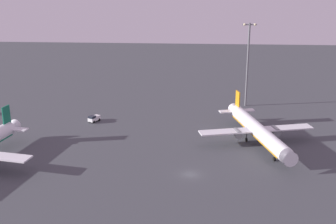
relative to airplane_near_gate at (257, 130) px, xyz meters
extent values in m
plane|color=#424449|center=(-18.29, -21.43, -4.11)|extent=(416.00, 416.00, 0.00)
cone|color=white|center=(-69.46, -2.49, 0.17)|extent=(4.04, 3.52, 3.57)
cube|color=white|center=(-69.82, -4.44, 0.38)|extent=(11.75, 4.55, 0.37)
cube|color=#146B4C|center=(-69.88, -4.75, 3.56)|extent=(0.91, 3.34, 6.79)
cylinder|color=white|center=(0.13, -0.52, 0.10)|extent=(12.98, 36.76, 3.90)
cone|color=white|center=(5.04, -19.61, 0.10)|extent=(4.20, 3.31, 3.71)
cone|color=white|center=(-4.82, 18.77, 0.10)|extent=(4.12, 3.66, 3.51)
cube|color=white|center=(-0.12, 0.47, -0.11)|extent=(32.84, 12.16, 0.36)
cube|color=white|center=(-4.34, 16.88, 0.30)|extent=(11.55, 5.20, 0.36)
cube|color=orange|center=(-4.26, 16.58, 3.43)|extent=(1.12, 3.26, 6.67)
cylinder|color=slate|center=(5.35, 1.88, -0.83)|extent=(3.11, 4.14, 2.26)
cylinder|color=slate|center=(-5.59, -0.93, -0.83)|extent=(3.11, 4.14, 2.26)
cube|color=orange|center=(0.13, -0.52, -0.98)|extent=(11.87, 33.80, 0.37)
cylinder|color=#333338|center=(3.08, -11.97, -1.73)|extent=(0.29, 0.29, 3.64)
cylinder|color=black|center=(3.08, -11.97, -3.55)|extent=(0.68, 1.20, 1.13)
cylinder|color=#333338|center=(1.68, 2.53, -1.73)|extent=(0.29, 0.29, 3.64)
cylinder|color=black|center=(1.68, 2.53, -3.55)|extent=(0.68, 1.20, 1.13)
cylinder|color=#333338|center=(-2.69, 1.40, -1.73)|extent=(0.29, 0.29, 3.64)
cylinder|color=black|center=(-2.69, 1.40, -3.55)|extent=(0.68, 1.20, 1.13)
cube|color=white|center=(-50.72, 15.14, -3.11)|extent=(2.77, 2.81, 1.10)
cube|color=#1E232D|center=(-50.72, 15.14, -2.21)|extent=(2.50, 2.51, 0.70)
cube|color=white|center=(-49.81, 16.79, -2.96)|extent=(2.84, 3.03, 1.40)
cylinder|color=black|center=(-50.12, 14.47, -3.66)|extent=(0.70, 0.93, 0.90)
cylinder|color=black|center=(-51.61, 15.29, -3.66)|extent=(0.70, 0.93, 0.90)
cylinder|color=black|center=(-48.82, 16.82, -3.66)|extent=(0.70, 0.93, 0.90)
cylinder|color=black|center=(-50.31, 17.64, -3.66)|extent=(0.70, 0.93, 0.90)
cylinder|color=slate|center=(0.60, 37.79, 10.81)|extent=(0.70, 0.70, 29.85)
cube|color=slate|center=(0.60, 37.79, 25.13)|extent=(4.80, 0.40, 0.40)
sphere|color=#F9EAB2|center=(-1.20, 37.79, 25.13)|extent=(0.90, 0.90, 0.90)
sphere|color=#F9EAB2|center=(2.40, 37.79, 25.13)|extent=(0.90, 0.90, 0.90)
camera|label=1|loc=(-17.07, -118.16, 41.84)|focal=47.23mm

